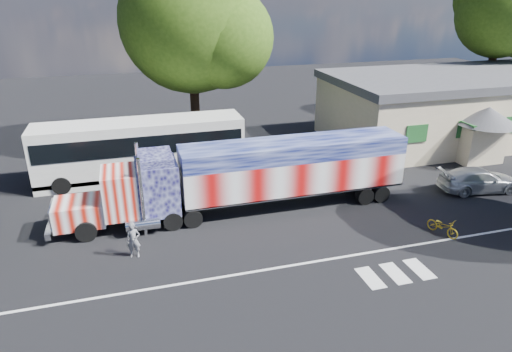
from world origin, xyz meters
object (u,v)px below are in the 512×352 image
object	(u,v)px
tree_far_ne	(503,14)
semi_truck	(252,175)
tree_n_mid	(193,22)
bicycle	(443,226)
woman	(133,240)
coach_bus	(141,149)
parked_car	(479,180)

from	to	relation	value
tree_far_ne	semi_truck	bearing A→B (deg)	-153.61
tree_n_mid	tree_far_ne	size ratio (longest dim) A/B	1.07
semi_truck	bicycle	world-z (taller)	semi_truck
woman	tree_n_mid	bearing A→B (deg)	82.09
semi_truck	bicycle	distance (m)	9.98
bicycle	tree_far_ne	bearing A→B (deg)	24.52
coach_bus	bicycle	bearing A→B (deg)	-40.32
semi_truck	tree_far_ne	distance (m)	30.90
bicycle	semi_truck	bearing A→B (deg)	127.27
parked_car	woman	xyz separation A→B (m)	(-20.25, -1.78, 0.15)
semi_truck	tree_n_mid	world-z (taller)	tree_n_mid
bicycle	parked_car	bearing A→B (deg)	15.29
bicycle	coach_bus	bearing A→B (deg)	119.19
tree_n_mid	coach_bus	bearing A→B (deg)	-128.02
woman	bicycle	world-z (taller)	woman
coach_bus	tree_far_ne	world-z (taller)	tree_far_ne
coach_bus	tree_n_mid	bearing A→B (deg)	51.98
parked_car	woman	world-z (taller)	woman
semi_truck	parked_car	bearing A→B (deg)	-5.39
bicycle	tree_n_mid	bearing A→B (deg)	97.15
bicycle	tree_n_mid	xyz separation A→B (m)	(-9.23, 17.62, 8.65)
coach_bus	woman	xyz separation A→B (m)	(-0.95, -9.57, -1.09)
parked_car	bicycle	distance (m)	6.76
coach_bus	parked_car	world-z (taller)	coach_bus
bicycle	tree_far_ne	distance (m)	27.74
semi_truck	woman	distance (m)	7.26
woman	bicycle	distance (m)	14.94
parked_car	woman	size ratio (longest dim) A/B	2.84
semi_truck	tree_n_mid	size ratio (longest dim) A/B	1.34
bicycle	tree_n_mid	distance (m)	21.69
semi_truck	coach_bus	bearing A→B (deg)	130.32
coach_bus	woman	size ratio (longest dim) A/B	7.56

